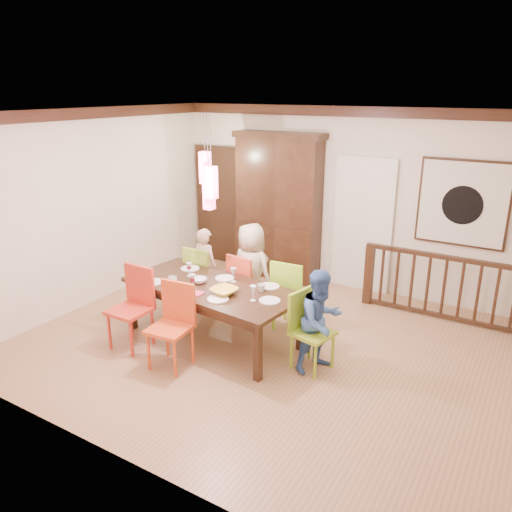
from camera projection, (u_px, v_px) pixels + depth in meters
The scene contains 36 objects.
floor at pixel (267, 344), 6.49m from camera, with size 6.00×6.00×0.00m, color #906945.
ceiling at pixel (268, 113), 5.56m from camera, with size 6.00×6.00×0.00m, color white.
wall_back at pixel (344, 200), 8.05m from camera, with size 6.00×6.00×0.00m, color silver.
wall_left at pixel (94, 208), 7.48m from camera, with size 5.00×5.00×0.00m, color silver.
crown_molding at pixel (268, 120), 5.58m from camera, with size 6.00×5.00×0.16m, color black, non-canonical shape.
panel_door at pixel (221, 207), 9.31m from camera, with size 1.04×0.07×2.24m, color black.
white_doorway at pixel (363, 227), 7.98m from camera, with size 0.97×0.05×2.22m, color silver.
painting at pixel (463, 204), 7.10m from camera, with size 1.25×0.06×1.25m.
pendant_cluster at pixel (209, 181), 5.97m from camera, with size 0.27×0.21×1.14m.
dining_table at pixel (212, 291), 6.43m from camera, with size 2.42×1.30×0.75m.
chair_far_left at pixel (204, 273), 7.40m from camera, with size 0.45×0.45×0.98m.
chair_far_mid at pixel (248, 282), 7.06m from camera, with size 0.51×0.51×0.98m.
chair_far_right at pixel (292, 289), 6.76m from camera, with size 0.48×0.48×1.01m.
chair_near_left at pixel (129, 304), 6.24m from camera, with size 0.47×0.47×1.04m.
chair_near_mid at pixel (169, 322), 5.79m from camera, with size 0.49×0.49×1.01m.
chair_end_right at pixel (313, 327), 5.76m from camera, with size 0.51×0.51×0.94m.
china_hutch at pixel (278, 207), 8.49m from camera, with size 1.57×0.46×2.48m.
balustrade at pixel (444, 286), 7.05m from camera, with size 2.31×0.12×0.96m.
person_far_left at pixel (206, 267), 7.48m from camera, with size 0.44×0.29×1.21m, color #FFC9C2.
person_far_mid at pixel (251, 272), 7.04m from camera, with size 0.68×0.44×1.40m, color #B9A78B.
person_end_right at pixel (321, 321), 5.74m from camera, with size 0.60×0.47×1.23m, color #3B60A5.
serving_bowl at pixel (224, 291), 6.13m from camera, with size 0.32×0.32×0.08m, color yellow.
small_bowl at pixel (199, 280), 6.49m from camera, with size 0.21×0.21×0.06m, color white.
cup_left at pixel (172, 280), 6.47m from camera, with size 0.12×0.12×0.09m, color silver.
cup_right at pixel (261, 288), 6.22m from camera, with size 0.10×0.10×0.09m, color silver.
plate_far_left at pixel (190, 268), 6.99m from camera, with size 0.26×0.26×0.01m, color white.
plate_far_mid at pixel (225, 278), 6.64m from camera, with size 0.26×0.26×0.01m, color white.
plate_far_right at pixel (269, 286), 6.37m from camera, with size 0.26×0.26×0.01m, color white.
plate_near_left at pixel (153, 282), 6.50m from camera, with size 0.26×0.26×0.01m, color white.
plate_near_mid at pixel (218, 299), 5.98m from camera, with size 0.26×0.26×0.01m, color white.
plate_end_right at pixel (270, 301), 5.94m from camera, with size 0.26×0.26×0.01m, color white.
wine_glass_a at pixel (189, 270), 6.70m from camera, with size 0.08×0.08×0.19m, color #590C19, non-canonical shape.
wine_glass_b at pixel (233, 275), 6.50m from camera, with size 0.08×0.08×0.19m, color silver, non-canonical shape.
wine_glass_c at pixel (193, 282), 6.28m from camera, with size 0.08×0.08×0.19m, color #590C19, non-canonical shape.
wine_glass_d at pixel (253, 293), 5.93m from camera, with size 0.08×0.08×0.19m, color silver, non-canonical shape.
napkin at pixel (196, 293), 6.16m from camera, with size 0.18×0.14×0.01m, color #D83359.
Camera 1 is at (2.85, -5.03, 3.16)m, focal length 35.00 mm.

